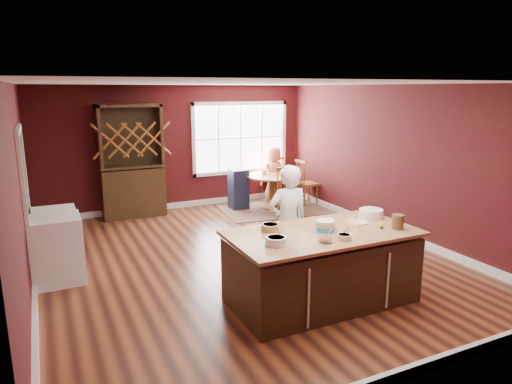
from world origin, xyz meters
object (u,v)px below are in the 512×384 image
Objects in this scene: layer_cake at (325,226)px; dryer at (56,238)px; baker at (288,223)px; toddler at (236,172)px; washer at (58,250)px; chair_north at (272,177)px; chair_east at (307,182)px; kitchen_island at (321,268)px; chair_south at (290,192)px; seated_woman at (274,174)px; high_chair at (238,188)px; hutch at (131,161)px; dining_table at (274,185)px.

layer_cake reaches higher than dryer.
baker is 0.81m from layer_cake.
washer is (-3.78, -2.61, -0.34)m from toddler.
layer_cake is 5.53m from chair_north.
baker is 1.55× the size of chair_east.
chair_south is (1.55, 3.52, 0.09)m from kitchen_island.
dryer is (-4.79, -2.12, -0.22)m from seated_woman.
baker reaches higher than seated_woman.
high_chair reaches higher than dryer.
chair_east is at bearing -12.83° from toddler.
toddler is (0.88, 3.87, -0.00)m from baker.
toddler is at bearing 11.14° from chair_north.
chair_north is 5.83m from washer.
hutch is (-3.21, 0.18, 0.50)m from seated_woman.
high_chair is at bearing 157.93° from dining_table.
chair_east is 1.20× the size of dryer.
high_chair is (-1.59, 0.31, -0.06)m from chair_east.
high_chair is (-0.73, 0.30, -0.07)m from dining_table.
chair_east is 1.20m from chair_south.
kitchen_island is at bearing -165.26° from layer_cake.
washer is at bearing -153.52° from dining_table.
dining_table is 1.31× the size of washer.
dining_table is at bearing 69.76° from kitchen_island.
chair_south is at bearing 64.68° from seated_woman.
chair_east reaches higher than high_chair.
seated_woman reaches higher than chair_east.
layer_cake is 5.15m from seated_woman.
toddler is at bearing 34.58° from washer.
washer is at bearing 19.81° from chair_north.
dining_table is 0.87m from toddler.
high_chair is at bearing 104.96° from chair_south.
high_chair is 2.36m from hutch.
toddler is at bearing 27.48° from dryer.
toddler reaches higher than dryer.
washer is at bearing -145.79° from high_chair.
chair_east is 1.13× the size of washer.
layer_cake reaches higher than washer.
baker is at bearing 52.70° from seated_woman.
chair_south is at bearing 66.31° from kitchen_island.
layer_cake is at bearing -74.30° from hutch.
dining_table is 0.93× the size of seated_woman.
toddler is (-0.70, 1.15, 0.28)m from chair_south.
kitchen_island is 4.00m from dryer.
baker reaches higher than toddler.
hutch is 2.50× the size of washer.
chair_south is at bearing -27.01° from hutch.
layer_cake is at bearing 14.74° from kitchen_island.
chair_south is (1.58, 2.72, -0.29)m from baker.
chair_south is (-0.05, -0.80, -0.01)m from dining_table.
chair_north is (0.44, 1.65, -0.01)m from chair_south.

